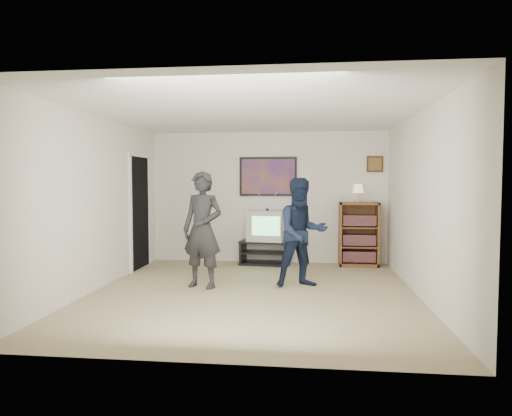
% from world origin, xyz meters
% --- Properties ---
extents(room_shell, '(4.51, 5.00, 2.51)m').
position_xyz_m(room_shell, '(0.00, 0.35, 1.25)').
color(room_shell, '#8B7B58').
rests_on(room_shell, ground).
extents(media_stand, '(0.94, 0.59, 0.45)m').
position_xyz_m(media_stand, '(-0.04, 2.23, 0.22)').
color(media_stand, black).
rests_on(media_stand, room_shell).
extents(crt_television, '(0.75, 0.67, 0.57)m').
position_xyz_m(crt_television, '(0.01, 2.23, 0.73)').
color(crt_television, '#B2B2AC').
rests_on(crt_television, media_stand).
extents(bookshelf, '(0.71, 0.41, 1.17)m').
position_xyz_m(bookshelf, '(1.70, 2.28, 0.59)').
color(bookshelf, '#563219').
rests_on(bookshelf, room_shell).
extents(table_lamp, '(0.21, 0.21, 0.34)m').
position_xyz_m(table_lamp, '(1.68, 2.25, 1.34)').
color(table_lamp, beige).
rests_on(table_lamp, bookshelf).
extents(person_tall, '(0.71, 0.57, 1.70)m').
position_xyz_m(person_tall, '(-0.77, 0.26, 0.85)').
color(person_tall, black).
rests_on(person_tall, room_shell).
extents(person_short, '(0.94, 0.83, 1.61)m').
position_xyz_m(person_short, '(0.67, 0.48, 0.80)').
color(person_short, black).
rests_on(person_short, room_shell).
extents(controller_left, '(0.05, 0.12, 0.03)m').
position_xyz_m(controller_left, '(-0.72, 0.47, 1.25)').
color(controller_left, white).
rests_on(controller_left, person_tall).
extents(controller_right, '(0.04, 0.12, 0.04)m').
position_xyz_m(controller_right, '(0.63, 0.69, 0.96)').
color(controller_right, white).
rests_on(controller_right, person_short).
extents(poster, '(1.10, 0.03, 0.75)m').
position_xyz_m(poster, '(0.00, 2.48, 1.65)').
color(poster, black).
rests_on(poster, room_shell).
extents(air_vent, '(0.28, 0.02, 0.14)m').
position_xyz_m(air_vent, '(-0.55, 2.48, 1.95)').
color(air_vent, white).
rests_on(air_vent, room_shell).
extents(small_picture, '(0.30, 0.03, 0.30)m').
position_xyz_m(small_picture, '(2.00, 2.48, 1.88)').
color(small_picture, '#432815').
rests_on(small_picture, room_shell).
extents(doorway, '(0.03, 0.85, 2.00)m').
position_xyz_m(doorway, '(-2.23, 1.60, 1.00)').
color(doorway, black).
rests_on(doorway, room_shell).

